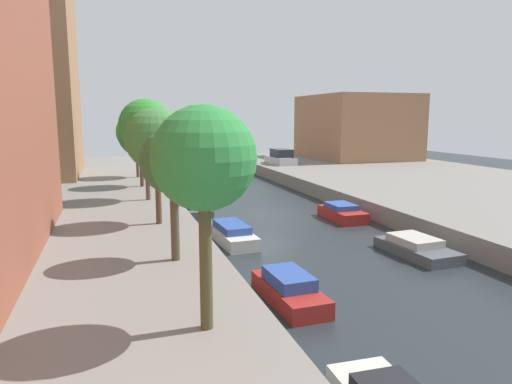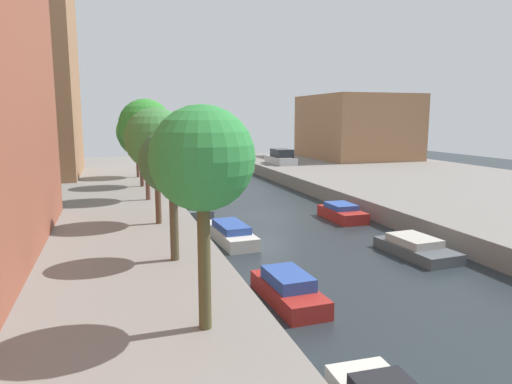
% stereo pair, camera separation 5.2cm
% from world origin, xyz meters
% --- Properties ---
extents(ground_plane, '(84.00, 84.00, 0.00)m').
position_xyz_m(ground_plane, '(0.00, 0.00, 0.00)').
color(ground_plane, '#232B30').
extents(quay_right, '(20.00, 64.00, 1.00)m').
position_xyz_m(quay_right, '(15.00, 0.00, 0.50)').
color(quay_right, gray).
rests_on(quay_right, ground_plane).
extents(low_block_right, '(10.00, 12.37, 7.01)m').
position_xyz_m(low_block_right, '(18.00, 22.45, 4.51)').
color(low_block_right, '#9E704C').
rests_on(low_block_right, quay_right).
extents(street_tree_0, '(2.25, 2.25, 4.92)m').
position_xyz_m(street_tree_0, '(-6.65, -15.28, 4.75)').
color(street_tree_0, '#4D4728').
rests_on(street_tree_0, quay_left).
extents(street_tree_1, '(2.13, 2.13, 4.33)m').
position_xyz_m(street_tree_1, '(-6.65, -10.05, 4.23)').
color(street_tree_1, brown).
rests_on(street_tree_1, quay_left).
extents(street_tree_2, '(2.69, 2.69, 5.06)m').
position_xyz_m(street_tree_2, '(-6.65, -4.54, 4.69)').
color(street_tree_2, brown).
rests_on(street_tree_2, quay_left).
extents(street_tree_3, '(2.95, 2.95, 5.63)m').
position_xyz_m(street_tree_3, '(-6.65, 1.64, 5.14)').
color(street_tree_3, brown).
rests_on(street_tree_3, quay_left).
extents(street_tree_4, '(2.94, 2.94, 4.96)m').
position_xyz_m(street_tree_4, '(-6.65, 6.99, 4.47)').
color(street_tree_4, brown).
rests_on(street_tree_4, quay_left).
extents(street_tree_5, '(3.04, 3.04, 5.00)m').
position_xyz_m(street_tree_5, '(-6.65, 12.01, 4.47)').
color(street_tree_5, brown).
rests_on(street_tree_5, quay_left).
extents(parked_car, '(1.88, 4.62, 1.50)m').
position_xyz_m(parked_car, '(7.46, 18.28, 1.62)').
color(parked_car, '#B7B7BC').
rests_on(parked_car, quay_right).
extents(moored_boat_left_1, '(1.45, 3.46, 0.93)m').
position_xyz_m(moored_boat_left_1, '(-3.48, -12.19, 0.39)').
color(moored_boat_left_1, maroon).
rests_on(moored_boat_left_1, ground_plane).
extents(moored_boat_left_2, '(1.61, 4.50, 0.88)m').
position_xyz_m(moored_boat_left_2, '(-3.47, -4.76, 0.37)').
color(moored_boat_left_2, beige).
rests_on(moored_boat_left_2, ground_plane).
extents(moored_boat_left_3, '(1.76, 3.66, 0.79)m').
position_xyz_m(moored_boat_left_3, '(-4.11, 1.63, 0.33)').
color(moored_boat_left_3, '#4C5156').
rests_on(moored_boat_left_3, ground_plane).
extents(moored_boat_left_4, '(1.36, 3.65, 0.98)m').
position_xyz_m(moored_boat_left_4, '(-3.97, 8.67, 0.41)').
color(moored_boat_left_4, '#33476B').
rests_on(moored_boat_left_4, ground_plane).
extents(moored_boat_left_5, '(1.32, 3.49, 0.63)m').
position_xyz_m(moored_boat_left_5, '(-3.68, 16.73, 0.31)').
color(moored_boat_left_5, '#232328').
rests_on(moored_boat_left_5, ground_plane).
extents(moored_boat_right_1, '(1.92, 3.75, 0.76)m').
position_xyz_m(moored_boat_right_1, '(3.32, -9.16, 0.32)').
color(moored_boat_right_1, '#4C5156').
rests_on(moored_boat_right_1, ground_plane).
extents(moored_boat_right_2, '(1.53, 3.32, 0.88)m').
position_xyz_m(moored_boat_right_2, '(3.55, -2.22, 0.38)').
color(moored_boat_right_2, maroon).
rests_on(moored_boat_right_2, ground_plane).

